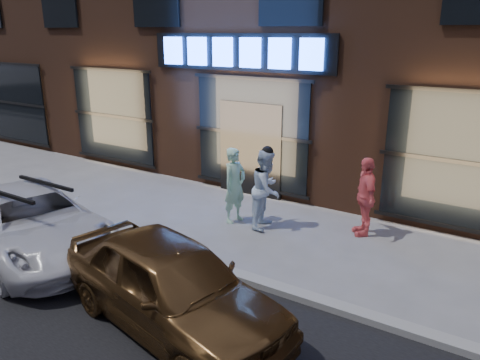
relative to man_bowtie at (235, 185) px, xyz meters
The scene contains 7 objects.
ground 2.41m from the man_bowtie, 107.39° to the right, with size 90.00×90.00×0.00m, color slate.
curb 2.39m from the man_bowtie, 107.39° to the right, with size 60.00×0.25×0.12m, color gray.
man_bowtie is the anchor object (origin of this frame).
man_cap 0.75m from the man_bowtie, ahead, with size 0.84×0.66×1.73m, color white.
passerby 2.79m from the man_bowtie, 17.98° to the left, with size 0.98×0.41×1.67m, color #F66567.
white_suv 4.17m from the man_bowtie, 125.50° to the right, with size 2.06×4.47×1.24m, color silver.
gold_sedan 4.03m from the man_bowtie, 69.70° to the right, with size 1.58×3.93×1.34m, color brown.
Camera 1 is at (6.05, -6.04, 4.08)m, focal length 35.00 mm.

